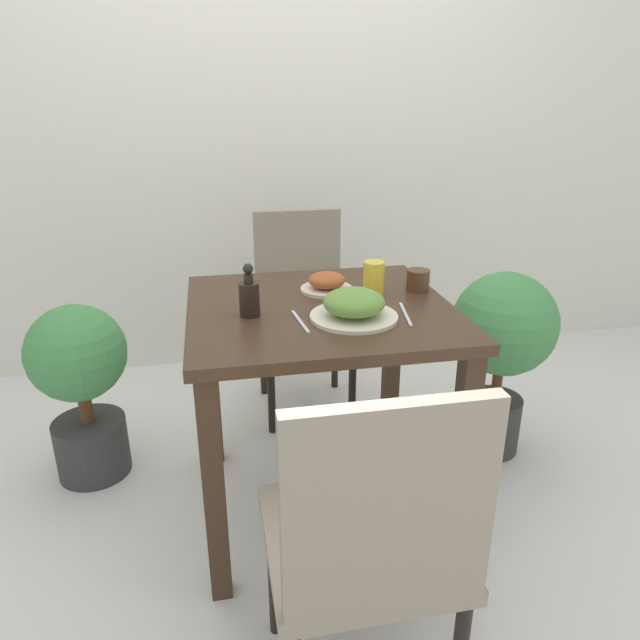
# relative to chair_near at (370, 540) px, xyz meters

# --- Properties ---
(ground_plane) EXTENTS (16.00, 16.00, 0.00)m
(ground_plane) POSITION_rel_chair_near_xyz_m (0.04, 0.76, -0.51)
(ground_plane) COLOR silver
(wall_back) EXTENTS (8.00, 0.05, 2.60)m
(wall_back) POSITION_rel_chair_near_xyz_m (0.04, 2.08, 0.79)
(wall_back) COLOR silver
(wall_back) RESTS_ON ground_plane
(dining_table) EXTENTS (0.83, 0.79, 0.77)m
(dining_table) POSITION_rel_chair_near_xyz_m (0.04, 0.76, 0.11)
(dining_table) COLOR #3D2819
(dining_table) RESTS_ON ground_plane
(chair_near) EXTENTS (0.42, 0.42, 0.91)m
(chair_near) POSITION_rel_chair_near_xyz_m (0.00, 0.00, 0.00)
(chair_near) COLOR gray
(chair_near) RESTS_ON ground_plane
(chair_far) EXTENTS (0.42, 0.42, 0.91)m
(chair_far) POSITION_rel_chair_near_xyz_m (0.11, 1.53, 0.00)
(chair_far) COLOR gray
(chair_far) RESTS_ON ground_plane
(food_plate) EXTENTS (0.26, 0.26, 0.09)m
(food_plate) POSITION_rel_chair_near_xyz_m (0.12, 0.63, 0.29)
(food_plate) COLOR beige
(food_plate) RESTS_ON dining_table
(side_plate) EXTENTS (0.18, 0.18, 0.07)m
(side_plate) POSITION_rel_chair_near_xyz_m (0.09, 0.90, 0.28)
(side_plate) COLOR beige
(side_plate) RESTS_ON dining_table
(drink_cup) EXTENTS (0.08, 0.08, 0.07)m
(drink_cup) POSITION_rel_chair_near_xyz_m (0.40, 0.85, 0.29)
(drink_cup) COLOR #4C331E
(drink_cup) RESTS_ON dining_table
(juice_glass) EXTENTS (0.07, 0.07, 0.12)m
(juice_glass) POSITION_rel_chair_near_xyz_m (0.24, 0.83, 0.31)
(juice_glass) COLOR gold
(juice_glass) RESTS_ON dining_table
(sauce_bottle) EXTENTS (0.06, 0.06, 0.16)m
(sauce_bottle) POSITION_rel_chair_near_xyz_m (-0.18, 0.71, 0.31)
(sauce_bottle) COLOR black
(sauce_bottle) RESTS_ON dining_table
(fork_utensil) EXTENTS (0.03, 0.18, 0.00)m
(fork_utensil) POSITION_rel_chair_near_xyz_m (-0.04, 0.63, 0.25)
(fork_utensil) COLOR silver
(fork_utensil) RESTS_ON dining_table
(spoon_utensil) EXTENTS (0.04, 0.19, 0.00)m
(spoon_utensil) POSITION_rel_chair_near_xyz_m (0.28, 0.63, 0.25)
(spoon_utensil) COLOR silver
(spoon_utensil) RESTS_ON dining_table
(potted_plant_left) EXTENTS (0.36, 0.36, 0.69)m
(potted_plant_left) POSITION_rel_chair_near_xyz_m (-0.79, 1.11, -0.11)
(potted_plant_left) COLOR #333333
(potted_plant_left) RESTS_ON ground_plane
(potted_plant_right) EXTENTS (0.40, 0.40, 0.77)m
(potted_plant_right) POSITION_rel_chair_near_xyz_m (0.81, 0.97, -0.02)
(potted_plant_right) COLOR #333333
(potted_plant_right) RESTS_ON ground_plane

